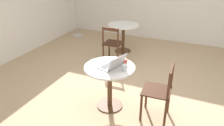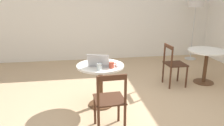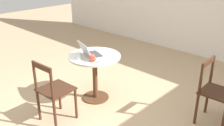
{
  "view_description": "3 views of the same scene",
  "coord_description": "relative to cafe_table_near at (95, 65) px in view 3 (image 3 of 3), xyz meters",
  "views": [
    {
      "loc": [
        -3.13,
        -0.9,
        2.18
      ],
      "look_at": [
        -0.15,
        0.4,
        0.64
      ],
      "focal_mm": 35.0,
      "sensor_mm": 36.0,
      "label": 1
    },
    {
      "loc": [
        -0.79,
        -3.06,
        1.79
      ],
      "look_at": [
        -0.22,
        0.47,
        0.69
      ],
      "focal_mm": 35.0,
      "sensor_mm": 36.0,
      "label": 2
    },
    {
      "loc": [
        2.11,
        -2.01,
        2.03
      ],
      "look_at": [
        -0.35,
        0.58,
        0.54
      ],
      "focal_mm": 40.0,
      "sensor_mm": 36.0,
      "label": 3
    }
  ],
  "objects": [
    {
      "name": "ground_plane",
      "position": [
        0.44,
        -0.31,
        -0.56
      ],
      "size": [
        16.0,
        16.0,
        0.0
      ],
      "primitive_type": "plane",
      "color": "tan"
    },
    {
      "name": "cafe_table_near",
      "position": [
        0.0,
        0.0,
        0.0
      ],
      "size": [
        0.77,
        0.77,
        0.72
      ],
      "color": "#51331E",
      "rests_on": "ground_plane"
    },
    {
      "name": "chair_near_front",
      "position": [
        0.04,
        -0.77,
        -0.11
      ],
      "size": [
        0.42,
        0.42,
        0.87
      ],
      "color": "#472819",
      "rests_on": "ground_plane"
    },
    {
      "name": "chair_mid_left",
      "position": [
        1.57,
        0.63,
        -0.11
      ],
      "size": [
        0.41,
        0.41,
        0.87
      ],
      "color": "#472819",
      "rests_on": "ground_plane"
    },
    {
      "name": "laptop",
      "position": [
        -0.01,
        -0.05,
        0.21
      ],
      "size": [
        0.42,
        0.4,
        0.22
      ],
      "color": "#B7B7BC",
      "rests_on": "cafe_table_near"
    },
    {
      "name": "mouse",
      "position": [
        0.25,
        -0.13,
        0.18
      ],
      "size": [
        0.06,
        0.1,
        0.03
      ],
      "color": "#B7B7BC",
      "rests_on": "cafe_table_near"
    },
    {
      "name": "mug",
      "position": [
        0.16,
        -0.19,
        0.21
      ],
      "size": [
        0.12,
        0.08,
        0.1
      ],
      "color": "#C64C38",
      "rests_on": "cafe_table_near"
    },
    {
      "name": "drinking_glass",
      "position": [
        -0.04,
        -0.26,
        0.21
      ],
      "size": [
        0.07,
        0.07,
        0.1
      ],
      "color": "silver",
      "rests_on": "cafe_table_near"
    }
  ]
}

